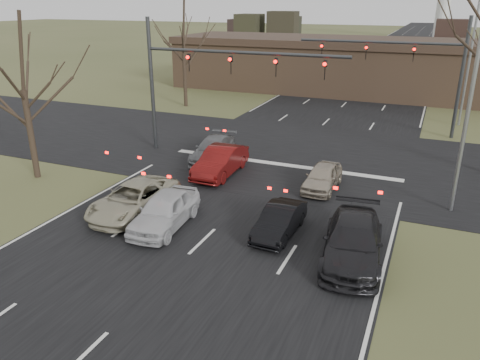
% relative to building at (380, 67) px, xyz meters
% --- Properties ---
extents(ground, '(360.00, 360.00, 0.00)m').
position_rel_building_xyz_m(ground, '(-2.00, -38.00, -2.67)').
color(ground, '#474E29').
rests_on(ground, ground).
extents(road_main, '(14.00, 300.00, 0.02)m').
position_rel_building_xyz_m(road_main, '(-2.00, 22.00, -2.66)').
color(road_main, black).
rests_on(road_main, ground).
extents(road_cross, '(200.00, 14.00, 0.02)m').
position_rel_building_xyz_m(road_cross, '(-2.00, -23.00, -2.65)').
color(road_cross, black).
rests_on(road_cross, ground).
extents(building, '(42.40, 10.40, 5.30)m').
position_rel_building_xyz_m(building, '(0.00, 0.00, 0.00)').
color(building, brown).
rests_on(building, ground).
extents(mast_arm_near, '(12.12, 0.24, 8.00)m').
position_rel_building_xyz_m(mast_arm_near, '(-7.23, -25.00, 2.41)').
color(mast_arm_near, '#383A3D').
rests_on(mast_arm_near, ground).
extents(mast_arm_far, '(11.12, 0.24, 8.00)m').
position_rel_building_xyz_m(mast_arm_far, '(4.18, -15.00, 2.35)').
color(mast_arm_far, '#383A3D').
rests_on(mast_arm_far, ground).
extents(streetlight_right_near, '(2.34, 0.25, 10.00)m').
position_rel_building_xyz_m(streetlight_right_near, '(6.82, -28.00, 2.92)').
color(streetlight_right_near, gray).
rests_on(streetlight_right_near, ground).
extents(streetlight_right_far, '(2.34, 0.25, 10.00)m').
position_rel_building_xyz_m(streetlight_right_far, '(7.32, -11.00, 2.92)').
color(streetlight_right_far, gray).
rests_on(streetlight_right_far, ground).
extents(tree_left_near, '(5.10, 5.10, 8.50)m').
position_rel_building_xyz_m(tree_left_near, '(-13.50, -32.00, 3.90)').
color(tree_left_near, black).
rests_on(tree_left_near, ground).
extents(tree_left_far, '(5.70, 5.70, 9.50)m').
position_rel_building_xyz_m(tree_left_far, '(-15.00, -13.00, 4.68)').
color(tree_left_far, black).
rests_on(tree_left_far, ground).
extents(car_silver_suv, '(2.35, 4.96, 1.37)m').
position_rel_building_xyz_m(car_silver_suv, '(-6.00, -33.80, -1.98)').
color(car_silver_suv, '#B7B194').
rests_on(car_silver_suv, ground).
extents(car_white_sedan, '(2.07, 4.41, 1.46)m').
position_rel_building_xyz_m(car_white_sedan, '(-4.04, -34.41, -1.93)').
color(car_white_sedan, silver).
rests_on(car_white_sedan, ground).
extents(car_black_hatch, '(1.33, 3.63, 1.19)m').
position_rel_building_xyz_m(car_black_hatch, '(0.58, -33.19, -2.07)').
color(car_black_hatch, black).
rests_on(car_black_hatch, ground).
extents(car_charcoal_sedan, '(2.67, 5.29, 1.47)m').
position_rel_building_xyz_m(car_charcoal_sedan, '(3.65, -34.05, -1.93)').
color(car_charcoal_sedan, black).
rests_on(car_charcoal_sedan, ground).
extents(car_grey_ahead, '(2.41, 4.80, 1.34)m').
position_rel_building_xyz_m(car_grey_ahead, '(-6.00, -25.76, -2.00)').
color(car_grey_ahead, slate).
rests_on(car_grey_ahead, ground).
extents(car_red_ahead, '(1.69, 4.59, 1.50)m').
position_rel_building_xyz_m(car_red_ahead, '(-4.58, -27.82, -1.91)').
color(car_red_ahead, '#5C0E0D').
rests_on(car_red_ahead, ground).
extents(car_silver_ahead, '(1.53, 3.70, 1.25)m').
position_rel_building_xyz_m(car_silver_ahead, '(1.00, -27.69, -2.04)').
color(car_silver_ahead, '#B1A48F').
rests_on(car_silver_ahead, ground).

